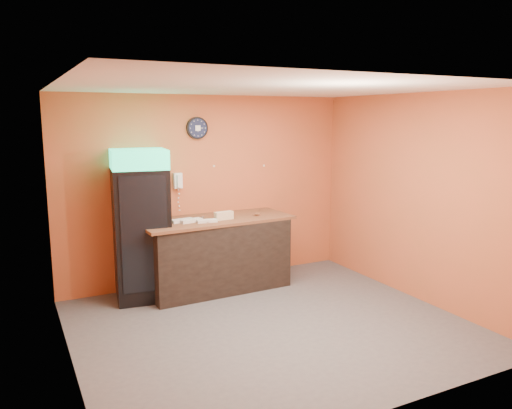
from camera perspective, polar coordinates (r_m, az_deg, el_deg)
floor at (r=6.18m, az=1.68°, el=-13.66°), size 4.50×4.50×0.00m
back_wall at (r=7.56m, az=-5.50°, el=1.72°), size 4.50×0.02×2.80m
left_wall at (r=5.11m, az=-21.03°, el=-2.87°), size 0.02×4.00×2.80m
right_wall at (r=7.11m, az=17.91°, el=0.76°), size 0.02×4.00×2.80m
ceiling at (r=5.67m, az=1.83°, el=13.23°), size 4.50×4.00×0.02m
beverage_cooler at (r=6.93m, az=-12.85°, el=-2.56°), size 0.81×0.81×2.06m
prep_counter at (r=7.31m, az=-4.60°, el=-5.74°), size 2.04×0.96×1.00m
wall_clock at (r=7.40m, az=-6.73°, el=8.67°), size 0.32×0.06×0.32m
wall_phone at (r=7.33m, az=-8.90°, el=2.70°), size 0.12×0.11×0.22m
butcher_paper at (r=7.19m, az=-4.66°, el=-1.73°), size 2.25×1.03×0.04m
sub_roll_stack at (r=7.07m, az=-3.70°, el=-1.27°), size 0.28×0.12×0.11m
wrapped_sandwich_left at (r=6.95m, az=-7.45°, el=-1.84°), size 0.33×0.18×0.04m
wrapped_sandwich_mid at (r=6.91m, az=-5.63°, el=-1.88°), size 0.29×0.14×0.04m
wrapped_sandwich_right at (r=6.97m, az=-8.41°, el=-1.83°), size 0.32×0.15×0.04m
kitchen_tool at (r=7.11m, az=-6.09°, el=-1.51°), size 0.05×0.05×0.05m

